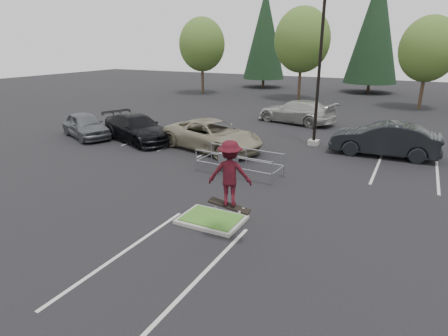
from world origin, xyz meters
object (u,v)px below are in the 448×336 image
at_px(car_l_tan, 212,135).
at_px(car_far_silver, 297,112).
at_px(decid_a, 202,46).
at_px(car_l_grey, 85,125).
at_px(decid_b, 302,42).
at_px(decid_c, 428,51).
at_px(conif_b, 376,26).
at_px(conif_a, 265,34).
at_px(car_l_black, 136,128).
at_px(skateboarder, 229,174).
at_px(cart_corral, 231,158).
at_px(car_r_charc, 384,139).
at_px(light_pole, 319,69).

relative_size(car_l_tan, car_far_silver, 1.02).
relative_size(decid_a, car_l_grey, 1.88).
xyz_separation_m(decid_b, decid_c, (12.00, -0.70, -0.79)).
xyz_separation_m(conif_b, car_far_silver, (-2.42, -22.50, -6.96)).
height_order(conif_a, car_l_grey, conif_a).
bearing_deg(car_l_black, skateboarder, -108.31).
distance_m(conif_a, cart_corral, 37.62).
relative_size(decid_b, car_r_charc, 1.70).
height_order(decid_a, decid_b, decid_b).
distance_m(light_pole, decid_c, 18.67).
bearing_deg(decid_b, conif_a, 130.17).
bearing_deg(decid_c, car_l_grey, -130.48).
bearing_deg(decid_b, car_l_tan, -86.27).
height_order(conif_b, car_far_silver, conif_b).
bearing_deg(conif_a, car_l_tan, -73.44).
xyz_separation_m(light_pole, cart_corral, (-2.23, -6.98, -3.84)).
relative_size(cart_corral, skateboarder, 1.86).
height_order(decid_b, skateboarder, decid_b).
bearing_deg(conif_a, conif_b, 2.05).
height_order(decid_a, conif_a, conif_a).
height_order(decid_c, car_l_black, decid_c).
bearing_deg(cart_corral, skateboarder, -61.06).
bearing_deg(conif_a, car_l_black, -82.63).
bearing_deg(cart_corral, decid_c, 75.70).
bearing_deg(decid_a, car_r_charc, -39.47).
bearing_deg(car_l_grey, car_l_black, -54.90).
height_order(decid_b, car_l_tan, decid_b).
bearing_deg(decid_b, cart_corral, -80.48).
height_order(skateboarder, car_r_charc, skateboarder).
height_order(decid_a, skateboarder, decid_a).
xyz_separation_m(cart_corral, car_l_grey, (-11.77, 1.98, 0.09)).
height_order(decid_a, car_far_silver, decid_a).
xyz_separation_m(car_l_grey, car_r_charc, (18.00, 4.50, 0.13)).
relative_size(decid_a, car_r_charc, 1.57).
relative_size(skateboarder, car_r_charc, 0.39).
distance_m(conif_a, car_l_tan, 33.73).
bearing_deg(decid_b, car_l_black, -99.54).
bearing_deg(car_r_charc, skateboarder, -17.23).
bearing_deg(car_r_charc, decid_c, 172.91).
height_order(car_l_tan, car_far_silver, car_far_silver).
bearing_deg(car_l_black, car_r_charc, -55.25).
bearing_deg(decid_c, light_pole, -107.11).
distance_m(decid_a, car_l_grey, 23.95).
bearing_deg(car_r_charc, car_far_silver, -135.66).
height_order(decid_b, car_l_black, decid_b).
xyz_separation_m(conif_b, car_l_black, (-9.83, -32.72, -7.01)).
height_order(skateboarder, car_l_black, skateboarder).
xyz_separation_m(decid_c, car_l_grey, (-19.49, -22.83, -4.45)).
xyz_separation_m(conif_a, skateboarder, (15.20, -41.00, -4.81)).
distance_m(light_pole, car_far_silver, 7.61).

